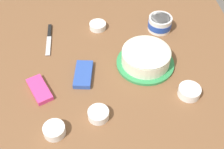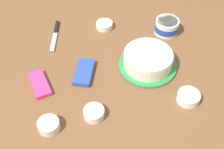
{
  "view_description": "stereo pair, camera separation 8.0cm",
  "coord_description": "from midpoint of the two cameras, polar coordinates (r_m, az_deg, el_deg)",
  "views": [
    {
      "loc": [
        0.8,
        0.01,
        0.98
      ],
      "look_at": [
        -0.04,
        0.09,
        0.04
      ],
      "focal_mm": 45.92,
      "sensor_mm": 36.0,
      "label": 1
    },
    {
      "loc": [
        0.8,
        0.09,
        0.98
      ],
      "look_at": [
        -0.04,
        0.09,
        0.04
      ],
      "focal_mm": 45.92,
      "sensor_mm": 36.0,
      "label": 2
    }
  ],
  "objects": [
    {
      "name": "ground_plane",
      "position": [
        1.26,
        -5.66,
        -2.9
      ],
      "size": [
        1.54,
        1.54,
        0.0
      ],
      "primitive_type": "plane",
      "color": "brown"
    },
    {
      "name": "candy_box_lower",
      "position": [
        1.29,
        -15.98,
        -2.93
      ],
      "size": [
        0.17,
        0.13,
        0.02
      ],
      "primitive_type": "cube",
      "rotation": [
        0.0,
        0.0,
        0.45
      ],
      "color": "#E53D8E",
      "rests_on": "ground_plane"
    },
    {
      "name": "sprinkle_bowl_blue",
      "position": [
        1.55,
        -4.35,
        9.63
      ],
      "size": [
        0.09,
        0.09,
        0.03
      ],
      "color": "white",
      "rests_on": "ground_plane"
    },
    {
      "name": "frosting_tub",
      "position": [
        1.54,
        8.03,
        10.05
      ],
      "size": [
        0.12,
        0.12,
        0.07
      ],
      "color": "white",
      "rests_on": "ground_plane"
    },
    {
      "name": "sprinkle_bowl_rainbow",
      "position": [
        1.26,
        13.38,
        -3.36
      ],
      "size": [
        0.1,
        0.1,
        0.04
      ],
      "color": "white",
      "rests_on": "ground_plane"
    },
    {
      "name": "spreading_knife",
      "position": [
        1.54,
        -13.88,
        7.28
      ],
      "size": [
        0.24,
        0.02,
        0.01
      ],
      "color": "silver",
      "rests_on": "ground_plane"
    },
    {
      "name": "candy_box_upper",
      "position": [
        1.31,
        -7.47,
        -0.02
      ],
      "size": [
        0.17,
        0.1,
        0.02
      ],
      "primitive_type": "cube",
      "rotation": [
        0.0,
        0.0,
        -0.13
      ],
      "color": "#2D51B2",
      "rests_on": "ground_plane"
    },
    {
      "name": "frosted_cake",
      "position": [
        1.33,
        5.05,
        3.34
      ],
      "size": [
        0.27,
        0.27,
        0.09
      ],
      "color": "#339351",
      "rests_on": "ground_plane"
    },
    {
      "name": "sprinkle_bowl_orange",
      "position": [
        1.16,
        -4.72,
        -7.93
      ],
      "size": [
        0.09,
        0.09,
        0.04
      ],
      "color": "white",
      "rests_on": "ground_plane"
    },
    {
      "name": "sprinkle_bowl_green",
      "position": [
        1.15,
        -13.43,
        -10.79
      ],
      "size": [
        0.09,
        0.09,
        0.04
      ],
      "color": "white",
      "rests_on": "ground_plane"
    }
  ]
}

